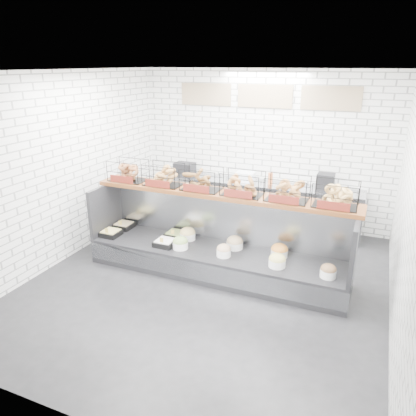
% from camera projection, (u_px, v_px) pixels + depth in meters
% --- Properties ---
extents(ground, '(5.50, 5.50, 0.00)m').
position_uv_depth(ground, '(208.00, 282.00, 6.06)').
color(ground, black).
rests_on(ground, ground).
extents(room_shell, '(5.02, 5.51, 3.01)m').
position_uv_depth(room_shell, '(224.00, 138.00, 5.89)').
color(room_shell, white).
rests_on(room_shell, ground).
extents(display_case, '(4.00, 0.90, 1.20)m').
position_uv_depth(display_case, '(216.00, 253.00, 6.25)').
color(display_case, black).
rests_on(display_case, ground).
extents(bagel_shelf, '(4.10, 0.50, 0.40)m').
position_uv_depth(bagel_shelf, '(222.00, 184.00, 6.04)').
color(bagel_shelf, '#4D2610').
rests_on(bagel_shelf, display_case).
extents(prep_counter, '(4.00, 0.60, 1.20)m').
position_uv_depth(prep_counter, '(256.00, 203.00, 8.01)').
color(prep_counter, '#93969B').
rests_on(prep_counter, ground).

